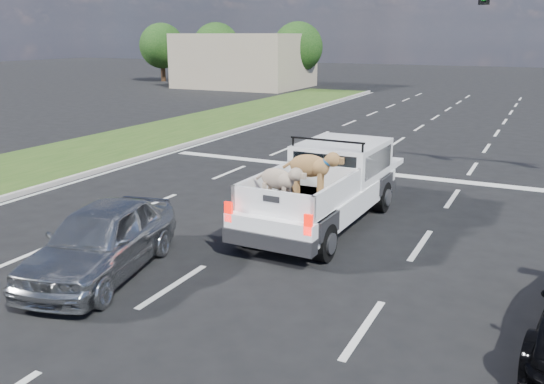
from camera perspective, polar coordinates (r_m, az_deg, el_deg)
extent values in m
plane|color=black|center=(9.62, -1.13, -11.22)|extent=(160.00, 160.00, 0.00)
cube|color=silver|center=(17.01, -7.63, 0.56)|extent=(0.12, 60.00, 0.01)
cube|color=silver|center=(15.40, 3.29, -0.89)|extent=(0.12, 60.00, 0.01)
cube|color=silver|center=(14.48, 16.17, -2.56)|extent=(0.12, 60.00, 0.01)
cube|color=silver|center=(19.17, -16.52, 1.73)|extent=(0.15, 60.00, 0.01)
cube|color=silver|center=(18.59, 13.11, 1.56)|extent=(17.00, 0.45, 0.01)
cube|color=#264715|center=(21.05, -21.98, 2.55)|extent=(5.00, 60.00, 0.10)
cube|color=#A8A19A|center=(19.32, -17.08, 1.99)|extent=(0.15, 60.00, 0.14)
cube|color=tan|center=(49.83, -2.71, 12.88)|extent=(10.00, 8.00, 4.40)
cylinder|color=#332114|center=(56.98, -10.74, 11.81)|extent=(0.44, 0.44, 2.16)
sphere|color=black|center=(56.90, -10.86, 14.04)|extent=(4.20, 4.20, 4.20)
cylinder|color=#332114|center=(53.62, -5.48, 11.80)|extent=(0.44, 0.44, 2.16)
sphere|color=black|center=(53.54, -5.54, 14.17)|extent=(4.20, 4.20, 4.20)
cylinder|color=#332114|center=(49.92, 2.55, 11.60)|extent=(0.44, 0.44, 2.16)
sphere|color=black|center=(49.83, 2.58, 14.15)|extent=(4.20, 4.20, 4.20)
cylinder|color=black|center=(12.06, -2.52, -3.66)|extent=(0.30, 0.77, 0.76)
cylinder|color=black|center=(11.32, 5.16, -4.99)|extent=(0.30, 0.77, 0.76)
cylinder|color=black|center=(15.24, 4.53, 0.37)|extent=(0.30, 0.77, 0.76)
cylinder|color=black|center=(14.66, 10.80, -0.46)|extent=(0.30, 0.77, 0.76)
cube|color=white|center=(13.23, 4.91, -0.70)|extent=(2.06, 5.37, 0.52)
cube|color=white|center=(14.19, 6.96, 3.23)|extent=(1.91, 2.36, 0.86)
cube|color=black|center=(13.15, 5.18, 2.45)|extent=(1.56, 0.08, 0.62)
cylinder|color=black|center=(13.16, 5.47, 5.13)|extent=(1.81, 0.10, 0.05)
cube|color=black|center=(12.13, 2.75, -1.01)|extent=(1.86, 2.61, 0.06)
cube|color=white|center=(12.42, -0.80, 0.79)|extent=(0.16, 2.56, 0.52)
cube|color=white|center=(11.73, 6.54, -0.18)|extent=(0.16, 2.56, 0.52)
cube|color=white|center=(10.98, 0.02, -1.16)|extent=(1.79, 0.13, 0.52)
cube|color=red|center=(11.28, -4.32, -1.98)|extent=(0.16, 0.06, 0.40)
cube|color=red|center=(10.51, 3.61, -3.27)|extent=(0.16, 0.06, 0.40)
cube|color=black|center=(11.08, -0.32, -4.83)|extent=(1.93, 0.36, 0.30)
imported|color=#A3A6AA|center=(11.03, -16.58, -4.54)|extent=(2.42, 4.20, 1.35)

